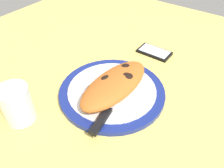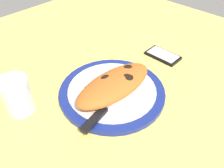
{
  "view_description": "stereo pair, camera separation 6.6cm",
  "coord_description": "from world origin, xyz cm",
  "views": [
    {
      "loc": [
        40.13,
        29.03,
        46.82
      ],
      "look_at": [
        0.0,
        0.0,
        3.78
      ],
      "focal_mm": 36.21,
      "sensor_mm": 36.0,
      "label": 1
    },
    {
      "loc": [
        35.95,
        34.08,
        46.82
      ],
      "look_at": [
        0.0,
        0.0,
        3.78
      ],
      "focal_mm": 36.21,
      "sensor_mm": 36.0,
      "label": 2
    }
  ],
  "objects": [
    {
      "name": "ground_plane",
      "position": [
        0.0,
        0.0,
        -1.5
      ],
      "size": [
        150.0,
        150.0,
        3.0
      ],
      "primitive_type": "cube",
      "color": "#EACC60"
    },
    {
      "name": "plate",
      "position": [
        0.0,
        0.0,
        0.85
      ],
      "size": [
        31.47,
        31.47,
        1.78
      ],
      "color": "navy",
      "rests_on": "ground_plane"
    },
    {
      "name": "calzone",
      "position": [
        -0.43,
        0.99,
        4.24
      ],
      "size": [
        26.79,
        12.33,
        4.85
      ],
      "color": "#C16023",
      "rests_on": "plate"
    },
    {
      "name": "fork",
      "position": [
        -0.01,
        -7.44,
        1.98
      ],
      "size": [
        16.28,
        2.28,
        0.4
      ],
      "color": "silver",
      "rests_on": "plate"
    },
    {
      "name": "knife",
      "position": [
        8.69,
        4.58,
        2.26
      ],
      "size": [
        22.65,
        5.64,
        1.2
      ],
      "color": "silver",
      "rests_on": "plate"
    },
    {
      "name": "smartphone",
      "position": [
        -27.08,
        -0.2,
        0.56
      ],
      "size": [
        6.72,
        12.1,
        1.16
      ],
      "color": "black",
      "rests_on": "ground_plane"
    },
    {
      "name": "water_glass",
      "position": [
        21.95,
        -14.09,
        4.59
      ],
      "size": [
        7.91,
        7.91,
        10.38
      ],
      "color": "silver",
      "rests_on": "ground_plane"
    }
  ]
}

